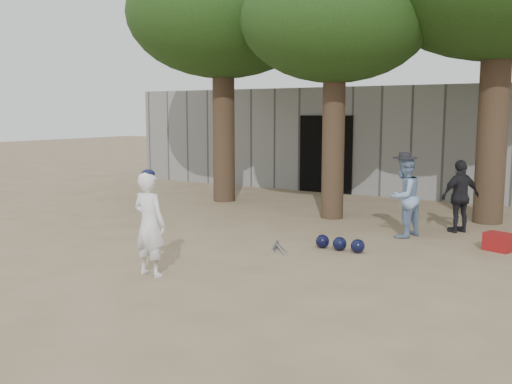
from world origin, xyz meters
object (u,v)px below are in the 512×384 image
Objects in this scene: boy_player at (149,224)px; red_bag at (499,242)px; spectator_blue at (404,197)px; spectator_dark at (460,196)px.

red_bag is (3.97, 4.11, -0.58)m from boy_player.
boy_player is at bearing -11.67° from spectator_blue.
red_bag is (0.89, -1.19, -0.55)m from spectator_dark.
boy_player is at bearing 9.52° from spectator_dark.
spectator_blue is at bearing 172.38° from red_bag.
spectator_blue is at bearing -116.03° from boy_player.
spectator_dark is at bearing 156.45° from spectator_blue.
boy_player is 4.90m from spectator_blue.
spectator_dark is 3.32× the size of red_bag.
red_bag is at bearing -132.28° from boy_player.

